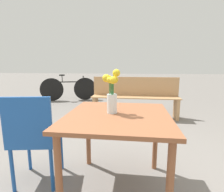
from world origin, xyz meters
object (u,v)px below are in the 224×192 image
flower_vase (112,93)px  table_front (118,125)px  bicycle (69,89)px  cafe_chair (34,135)px  bench_near (135,95)px

flower_vase → table_front: bearing=-30.3°
table_front → bicycle: 4.25m
flower_vase → bicycle: 4.23m
table_front → flower_vase: 0.27m
table_front → cafe_chair: size_ratio=1.05×
bicycle → cafe_chair: bearing=-74.3°
table_front → bench_near: (0.19, 2.32, -0.14)m
table_front → cafe_chair: cafe_chair is taller
flower_vase → bicycle: flower_vase is taller
flower_vase → bench_near: 2.33m
flower_vase → bench_near: (0.24, 2.29, -0.41)m
bicycle → bench_near: bearing=-36.7°
flower_vase → cafe_chair: flower_vase is taller
cafe_chair → bicycle: 3.99m
table_front → bicycle: bearing=115.6°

